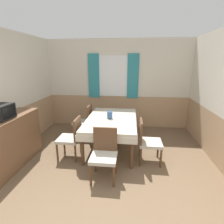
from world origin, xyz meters
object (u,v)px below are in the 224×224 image
object	(u,v)px
dining_table	(111,123)
chair_head_near	(104,152)
chair_left_far	(85,120)
sideboard	(11,141)
vase	(110,115)
chair_right_near	(147,140)
chair_left_near	(72,136)
tv	(2,112)

from	to	relation	value
dining_table	chair_head_near	bearing A→B (deg)	-90.00
chair_left_far	chair_head_near	bearing A→B (deg)	-154.70
chair_head_near	sideboard	bearing A→B (deg)	-5.11
chair_head_near	vase	world-z (taller)	vase
chair_head_near	sideboard	size ratio (longest dim) A/B	0.61
chair_right_near	vase	xyz separation A→B (m)	(-0.81, 0.52, 0.33)
dining_table	chair_right_near	bearing A→B (deg)	-34.37
chair_left_near	vase	world-z (taller)	vase
dining_table	chair_left_far	size ratio (longest dim) A/B	2.05
chair_left_far	sideboard	bearing A→B (deg)	144.01
chair_head_near	vase	bearing A→B (deg)	-87.99
chair_left_near	sideboard	bearing A→B (deg)	111.15
sideboard	tv	xyz separation A→B (m)	(0.01, -0.10, 0.62)
chair_left_near	tv	distance (m)	1.34
chair_head_near	tv	bearing A→B (deg)	-1.94
chair_left_near	chair_right_near	world-z (taller)	same
chair_left_far	tv	distance (m)	1.99
chair_left_far	vase	distance (m)	0.97
dining_table	sideboard	bearing A→B (deg)	-152.90
chair_left_near	vase	size ratio (longest dim) A/B	5.42
chair_left_far	chair_head_near	distance (m)	1.80
chair_left_near	chair_left_far	world-z (taller)	same
chair_left_near	chair_head_near	size ratio (longest dim) A/B	1.00
chair_left_far	chair_right_near	size ratio (longest dim) A/B	1.00
sideboard	tv	size ratio (longest dim) A/B	3.55
chair_left_near	tv	world-z (taller)	tv
dining_table	vase	size ratio (longest dim) A/B	11.12
chair_head_near	tv	distance (m)	1.93
dining_table	tv	world-z (taller)	tv
chair_left_far	sideboard	size ratio (longest dim) A/B	0.61
dining_table	chair_left_near	bearing A→B (deg)	-145.63
chair_right_near	sideboard	bearing A→B (deg)	-81.02
chair_left_near	chair_left_far	distance (m)	1.05
chair_left_far	tv	bearing A→B (deg)	146.15
chair_left_far	vase	bearing A→B (deg)	-126.28
chair_right_near	tv	bearing A→B (deg)	-78.78
chair_right_near	chair_head_near	xyz separation A→B (m)	(-0.77, -0.58, 0.00)
chair_right_near	chair_head_near	size ratio (longest dim) A/B	1.00
dining_table	sideboard	distance (m)	2.06
chair_left_far	tv	xyz separation A→B (m)	(-1.05, -1.57, 0.64)
vase	chair_left_far	bearing A→B (deg)	143.72
chair_left_near	chair_left_far	xyz separation A→B (m)	(0.00, 1.05, 0.00)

